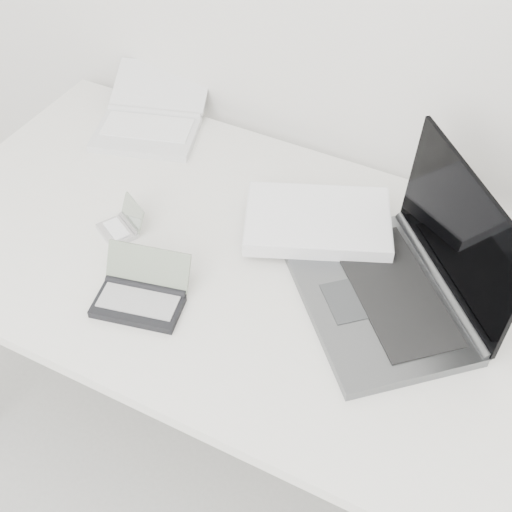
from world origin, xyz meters
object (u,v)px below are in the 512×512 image
at_px(netbook_open_white, 151,120).
at_px(palmtop_charcoal, 141,295).
at_px(desk, 277,284).
at_px(laptop_large, 369,258).

bearing_deg(netbook_open_white, palmtop_charcoal, -76.11).
bearing_deg(desk, laptop_large, 24.14).
height_order(desk, netbook_open_white, netbook_open_white).
bearing_deg(palmtop_charcoal, netbook_open_white, 108.69).
xyz_separation_m(laptop_large, palmtop_charcoal, (-0.37, -0.28, -0.03)).
distance_m(laptop_large, palmtop_charcoal, 0.46).
relative_size(laptop_large, palmtop_charcoal, 3.14).
distance_m(laptop_large, netbook_open_white, 0.71).
xyz_separation_m(netbook_open_white, palmtop_charcoal, (0.31, -0.50, -0.00)).
xyz_separation_m(laptop_large, netbook_open_white, (-0.68, 0.23, -0.02)).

